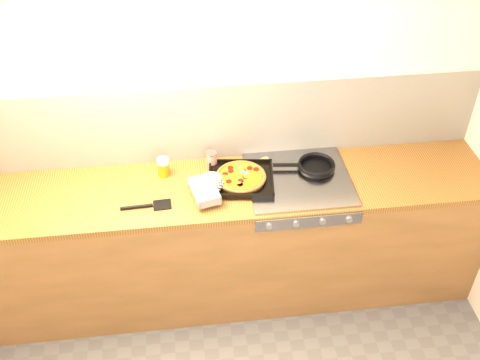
{
  "coord_description": "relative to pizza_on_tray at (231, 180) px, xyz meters",
  "views": [
    {
      "loc": [
        -0.2,
        -1.4,
        2.99
      ],
      "look_at": [
        0.1,
        1.08,
        0.95
      ],
      "focal_mm": 42.0,
      "sensor_mm": 36.0,
      "label": 1
    }
  ],
  "objects": [
    {
      "name": "frying_pan",
      "position": [
        0.52,
        0.08,
        -0.01
      ],
      "size": [
        0.38,
        0.25,
        0.04
      ],
      "color": "black",
      "rests_on": "stovetop"
    },
    {
      "name": "wooden_spoon",
      "position": [
        0.15,
        0.19,
        -0.03
      ],
      "size": [
        0.29,
        0.13,
        0.02
      ],
      "color": "#A87847",
      "rests_on": "counter_run"
    },
    {
      "name": "pizza_on_tray",
      "position": [
        0.0,
        0.0,
        0.0
      ],
      "size": [
        0.52,
        0.42,
        0.06
      ],
      "color": "black",
      "rests_on": "stovetop"
    },
    {
      "name": "tomato_can",
      "position": [
        -0.09,
        0.2,
        0.01
      ],
      "size": [
        0.09,
        0.09,
        0.1
      ],
      "color": "maroon",
      "rests_on": "counter_run"
    },
    {
      "name": "room_shell",
      "position": [
        -0.05,
        0.29,
        0.21
      ],
      "size": [
        3.2,
        3.2,
        3.2
      ],
      "color": "white",
      "rests_on": "ground"
    },
    {
      "name": "stovetop",
      "position": [
        0.4,
        0.01,
        -0.04
      ],
      "size": [
        0.6,
        0.56,
        0.02
      ],
      "primitive_type": "cube",
      "color": "gray",
      "rests_on": "counter_run"
    },
    {
      "name": "juice_glass",
      "position": [
        -0.38,
        0.15,
        0.02
      ],
      "size": [
        0.08,
        0.08,
        0.12
      ],
      "color": "orange",
      "rests_on": "counter_run"
    },
    {
      "name": "black_spatula",
      "position": [
        -0.48,
        -0.13,
        -0.03
      ],
      "size": [
        0.28,
        0.09,
        0.02
      ],
      "color": "black",
      "rests_on": "counter_run"
    },
    {
      "name": "counter_run",
      "position": [
        -0.05,
        0.01,
        -0.49
      ],
      "size": [
        3.2,
        0.62,
        0.9
      ],
      "color": "#935F38",
      "rests_on": "ground"
    }
  ]
}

